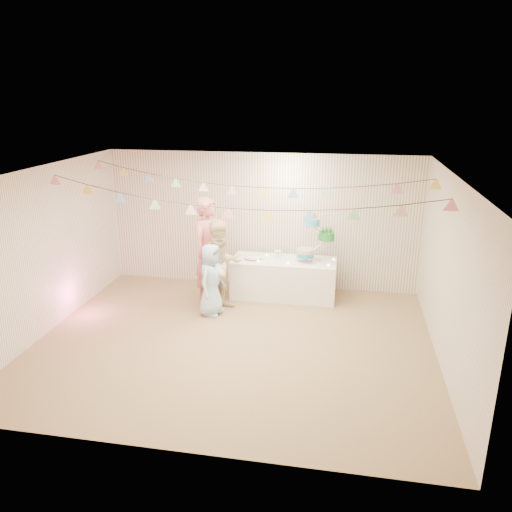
% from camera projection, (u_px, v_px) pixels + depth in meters
% --- Properties ---
extents(floor, '(6.00, 6.00, 0.00)m').
position_uv_depth(floor, '(234.00, 342.00, 7.65)').
color(floor, olive).
rests_on(floor, ground).
extents(ceiling, '(6.00, 6.00, 0.00)m').
position_uv_depth(ceiling, '(231.00, 173.00, 6.84)').
color(ceiling, beige).
rests_on(ceiling, ground).
extents(back_wall, '(6.00, 6.00, 0.00)m').
position_uv_depth(back_wall, '(262.00, 221.00, 9.59)').
color(back_wall, white).
rests_on(back_wall, ground).
extents(front_wall, '(6.00, 6.00, 0.00)m').
position_uv_depth(front_wall, '(176.00, 343.00, 4.91)').
color(front_wall, white).
rests_on(front_wall, ground).
extents(left_wall, '(5.00, 5.00, 0.00)m').
position_uv_depth(left_wall, '(45.00, 251.00, 7.76)').
color(left_wall, white).
rests_on(left_wall, ground).
extents(right_wall, '(5.00, 5.00, 0.00)m').
position_uv_depth(right_wall, '(449.00, 275.00, 6.74)').
color(right_wall, white).
rests_on(right_wall, ground).
extents(table, '(1.91, 0.77, 0.72)m').
position_uv_depth(table, '(284.00, 278.00, 9.29)').
color(table, white).
rests_on(table, floor).
extents(cake_stand, '(0.74, 0.44, 0.83)m').
position_uv_depth(cake_stand, '(315.00, 237.00, 9.00)').
color(cake_stand, silver).
rests_on(cake_stand, table).
extents(cake_bottom, '(0.31, 0.31, 0.15)m').
position_uv_depth(cake_bottom, '(306.00, 255.00, 9.07)').
color(cake_bottom, teal).
rests_on(cake_bottom, cake_stand).
extents(cake_middle, '(0.27, 0.27, 0.22)m').
position_uv_depth(cake_middle, '(325.00, 239.00, 9.07)').
color(cake_middle, '#1C812A').
rests_on(cake_middle, cake_stand).
extents(cake_top_tier, '(0.25, 0.25, 0.19)m').
position_uv_depth(cake_top_tier, '(312.00, 226.00, 8.91)').
color(cake_top_tier, '#44B8D8').
rests_on(cake_top_tier, cake_stand).
extents(platter, '(0.33, 0.33, 0.02)m').
position_uv_depth(platter, '(253.00, 257.00, 9.22)').
color(platter, white).
rests_on(platter, table).
extents(posy, '(0.15, 0.15, 0.17)m').
position_uv_depth(posy, '(278.00, 252.00, 9.21)').
color(posy, white).
rests_on(posy, table).
extents(person_adult_a, '(0.75, 0.85, 1.95)m').
position_uv_depth(person_adult_a, '(210.00, 251.00, 8.83)').
color(person_adult_a, '#C36866').
rests_on(person_adult_a, floor).
extents(person_adult_b, '(1.00, 0.98, 1.62)m').
position_uv_depth(person_adult_b, '(221.00, 266.00, 8.59)').
color(person_adult_b, '#DABC86').
rests_on(person_adult_b, floor).
extents(person_child, '(0.55, 0.70, 1.26)m').
position_uv_depth(person_child, '(211.00, 280.00, 8.46)').
color(person_child, '#9ECCE0').
rests_on(person_child, floor).
extents(bunting_back, '(5.60, 1.10, 0.40)m').
position_uv_depth(bunting_back, '(247.00, 178.00, 7.95)').
color(bunting_back, pink).
rests_on(bunting_back, ceiling).
extents(bunting_front, '(5.60, 0.90, 0.36)m').
position_uv_depth(bunting_front, '(228.00, 196.00, 6.74)').
color(bunting_front, '#72A5E5').
rests_on(bunting_front, ceiling).
extents(tealight_0, '(0.04, 0.04, 0.03)m').
position_uv_depth(tealight_0, '(240.00, 259.00, 9.17)').
color(tealight_0, '#FFD88C').
rests_on(tealight_0, table).
extents(tealight_1, '(0.04, 0.04, 0.03)m').
position_uv_depth(tealight_1, '(267.00, 255.00, 9.41)').
color(tealight_1, '#FFD88C').
rests_on(tealight_1, table).
extents(tealight_2, '(0.04, 0.04, 0.03)m').
position_uv_depth(tealight_2, '(288.00, 263.00, 8.96)').
color(tealight_2, '#FFD88C').
rests_on(tealight_2, table).
extents(tealight_3, '(0.04, 0.04, 0.03)m').
position_uv_depth(tealight_3, '(304.00, 256.00, 9.32)').
color(tealight_3, '#FFD88C').
rests_on(tealight_3, table).
extents(tealight_4, '(0.04, 0.04, 0.03)m').
position_uv_depth(tealight_4, '(329.00, 265.00, 8.87)').
color(tealight_4, '#FFD88C').
rests_on(tealight_4, table).
extents(tealight_5, '(0.04, 0.04, 0.03)m').
position_uv_depth(tealight_5, '(334.00, 259.00, 9.17)').
color(tealight_5, '#FFD88C').
rests_on(tealight_5, table).
extents(tealight_6, '(0.04, 0.04, 0.03)m').
position_uv_depth(tealight_6, '(258.00, 261.00, 9.09)').
color(tealight_6, '#FFD88C').
rests_on(tealight_6, table).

